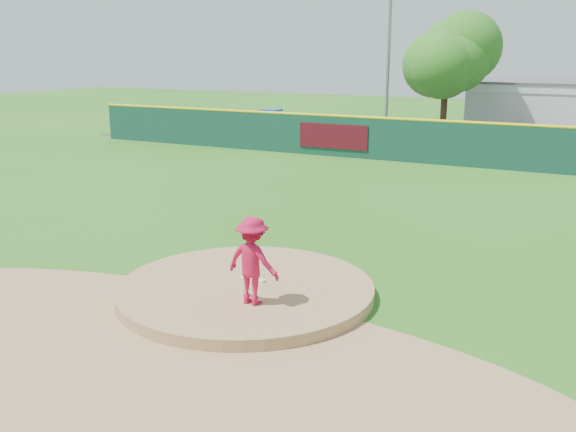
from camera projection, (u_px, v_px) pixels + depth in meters
The scene contains 12 objects.
ground at pixel (246, 295), 13.80m from camera, with size 120.00×120.00×0.00m, color #286B19.
pitchers_mound at pixel (246, 295), 13.80m from camera, with size 5.50×5.50×0.50m, color #9E774C.
pitching_rubber at pixel (253, 279), 13.99m from camera, with size 0.60×0.15×0.04m, color white.
infield_dirt_arc at pixel (158, 351), 11.21m from camera, with size 15.40×15.40×0.01m, color #9E774C.
parking_lot at pixel (485, 141), 37.06m from camera, with size 44.00×16.00×0.02m, color #38383A.
pitcher at pixel (253, 261), 12.51m from camera, with size 1.13×0.65×1.75m, color #BB103B.
van at pixel (506, 136), 34.27m from camera, with size 2.11×4.58×1.27m, color silver.
fence_banners at pixel (472, 145), 28.51m from camera, with size 17.07×0.04×1.20m.
playground_slide at pixel (271, 123), 38.84m from camera, with size 1.07×3.01×1.66m.
outfield_fence at pixel (449, 142), 29.03m from camera, with size 40.00×0.14×2.07m.
deciduous_tree at pixel (447, 61), 35.08m from camera, with size 5.60×5.60×7.36m.
light_pole_left at pixel (389, 34), 38.19m from camera, with size 1.75×0.25×11.00m.
Camera 1 is at (6.70, -11.09, 5.11)m, focal length 40.00 mm.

